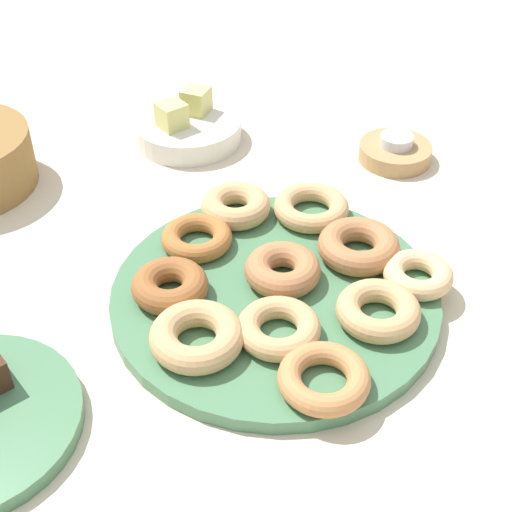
{
  "coord_description": "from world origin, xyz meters",
  "views": [
    {
      "loc": [
        -0.41,
        -0.41,
        0.54
      ],
      "look_at": [
        0.0,
        0.03,
        0.05
      ],
      "focal_mm": 51.01,
      "sensor_mm": 36.0,
      "label": 1
    }
  ],
  "objects_px": {
    "donut_5": "(378,311)",
    "candle_holder": "(395,152)",
    "donut_plate": "(275,296)",
    "donut_1": "(279,328)",
    "donut_10": "(236,206)",
    "donut_7": "(324,378)",
    "donut_4": "(197,238)",
    "donut_9": "(418,275)",
    "fruit_bowl": "(188,130)",
    "melon_chunk_left": "(172,115)",
    "donut_2": "(283,270)",
    "donut_6": "(311,208)",
    "donut_8": "(359,246)",
    "melon_chunk_right": "(196,100)",
    "donut_0": "(197,336)",
    "tealight": "(397,140)",
    "donut_3": "(170,286)"
  },
  "relations": [
    {
      "from": "fruit_bowl",
      "to": "donut_5",
      "type": "bearing_deg",
      "value": -103.75
    },
    {
      "from": "donut_10",
      "to": "donut_7",
      "type": "bearing_deg",
      "value": -115.51
    },
    {
      "from": "donut_plate",
      "to": "donut_8",
      "type": "relative_size",
      "value": 3.82
    },
    {
      "from": "donut_8",
      "to": "fruit_bowl",
      "type": "height_order",
      "value": "donut_8"
    },
    {
      "from": "candle_holder",
      "to": "donut_plate",
      "type": "bearing_deg",
      "value": -163.84
    },
    {
      "from": "candle_holder",
      "to": "melon_chunk_left",
      "type": "distance_m",
      "value": 0.32
    },
    {
      "from": "fruit_bowl",
      "to": "melon_chunk_right",
      "type": "bearing_deg",
      "value": 23.2
    },
    {
      "from": "donut_8",
      "to": "donut_1",
      "type": "bearing_deg",
      "value": -169.32
    },
    {
      "from": "donut_1",
      "to": "donut_5",
      "type": "bearing_deg",
      "value": -29.65
    },
    {
      "from": "donut_5",
      "to": "melon_chunk_left",
      "type": "xyz_separation_m",
      "value": [
        0.08,
        0.44,
        0.02
      ]
    },
    {
      "from": "donut_7",
      "to": "donut_10",
      "type": "relative_size",
      "value": 1.03
    },
    {
      "from": "donut_6",
      "to": "fruit_bowl",
      "type": "xyz_separation_m",
      "value": [
        0.02,
        0.27,
        -0.01
      ]
    },
    {
      "from": "donut_4",
      "to": "donut_9",
      "type": "bearing_deg",
      "value": -58.4
    },
    {
      "from": "donut_1",
      "to": "donut_9",
      "type": "xyz_separation_m",
      "value": [
        0.17,
        -0.04,
        -0.0
      ]
    },
    {
      "from": "donut_plate",
      "to": "donut_9",
      "type": "height_order",
      "value": "donut_9"
    },
    {
      "from": "donut_plate",
      "to": "donut_4",
      "type": "relative_size",
      "value": 4.33
    },
    {
      "from": "donut_6",
      "to": "tealight",
      "type": "xyz_separation_m",
      "value": [
        0.2,
        0.03,
        0.0
      ]
    },
    {
      "from": "donut_7",
      "to": "donut_8",
      "type": "height_order",
      "value": "donut_8"
    },
    {
      "from": "donut_6",
      "to": "donut_1",
      "type": "bearing_deg",
      "value": -145.46
    },
    {
      "from": "donut_plate",
      "to": "donut_3",
      "type": "bearing_deg",
      "value": 140.91
    },
    {
      "from": "melon_chunk_right",
      "to": "donut_2",
      "type": "bearing_deg",
      "value": -115.38
    },
    {
      "from": "candle_holder",
      "to": "donut_1",
      "type": "bearing_deg",
      "value": -158.56
    },
    {
      "from": "donut_7",
      "to": "donut_9",
      "type": "relative_size",
      "value": 1.15
    },
    {
      "from": "donut_1",
      "to": "melon_chunk_right",
      "type": "relative_size",
      "value": 2.35
    },
    {
      "from": "donut_7",
      "to": "fruit_bowl",
      "type": "relative_size",
      "value": 0.56
    },
    {
      "from": "donut_0",
      "to": "candle_holder",
      "type": "xyz_separation_m",
      "value": [
        0.44,
        0.1,
        -0.02
      ]
    },
    {
      "from": "donut_plate",
      "to": "donut_7",
      "type": "xyz_separation_m",
      "value": [
        -0.06,
        -0.13,
        0.02
      ]
    },
    {
      "from": "donut_8",
      "to": "candle_holder",
      "type": "relative_size",
      "value": 0.93
    },
    {
      "from": "fruit_bowl",
      "to": "melon_chunk_left",
      "type": "distance_m",
      "value": 0.04
    },
    {
      "from": "donut_0",
      "to": "donut_6",
      "type": "distance_m",
      "value": 0.25
    },
    {
      "from": "donut_7",
      "to": "melon_chunk_right",
      "type": "height_order",
      "value": "melon_chunk_right"
    },
    {
      "from": "donut_5",
      "to": "candle_holder",
      "type": "distance_m",
      "value": 0.35
    },
    {
      "from": "donut_6",
      "to": "donut_9",
      "type": "bearing_deg",
      "value": -92.32
    },
    {
      "from": "fruit_bowl",
      "to": "candle_holder",
      "type": "bearing_deg",
      "value": -53.84
    },
    {
      "from": "donut_1",
      "to": "fruit_bowl",
      "type": "distance_m",
      "value": 0.44
    },
    {
      "from": "donut_2",
      "to": "donut_6",
      "type": "xyz_separation_m",
      "value": [
        0.11,
        0.06,
        -0.0
      ]
    },
    {
      "from": "melon_chunk_right",
      "to": "candle_holder",
      "type": "bearing_deg",
      "value": -59.44
    },
    {
      "from": "donut_8",
      "to": "melon_chunk_left",
      "type": "relative_size",
      "value": 2.58
    },
    {
      "from": "donut_0",
      "to": "donut_6",
      "type": "relative_size",
      "value": 1.02
    },
    {
      "from": "donut_7",
      "to": "donut_9",
      "type": "xyz_separation_m",
      "value": [
        0.18,
        0.03,
        0.0
      ]
    },
    {
      "from": "melon_chunk_right",
      "to": "donut_9",
      "type": "bearing_deg",
      "value": -97.45
    },
    {
      "from": "donut_9",
      "to": "melon_chunk_left",
      "type": "bearing_deg",
      "value": 89.45
    },
    {
      "from": "donut_4",
      "to": "donut_10",
      "type": "relative_size",
      "value": 0.97
    },
    {
      "from": "donut_10",
      "to": "candle_holder",
      "type": "height_order",
      "value": "donut_10"
    },
    {
      "from": "donut_5",
      "to": "melon_chunk_left",
      "type": "distance_m",
      "value": 0.45
    },
    {
      "from": "donut_4",
      "to": "melon_chunk_right",
      "type": "xyz_separation_m",
      "value": [
        0.19,
        0.23,
        0.02
      ]
    },
    {
      "from": "donut_0",
      "to": "donut_8",
      "type": "xyz_separation_m",
      "value": [
        0.22,
        -0.02,
        0.0
      ]
    },
    {
      "from": "donut_4",
      "to": "melon_chunk_left",
      "type": "distance_m",
      "value": 0.26
    },
    {
      "from": "donut_10",
      "to": "donut_9",
      "type": "bearing_deg",
      "value": -75.38
    },
    {
      "from": "donut_4",
      "to": "donut_9",
      "type": "distance_m",
      "value": 0.25
    }
  ]
}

